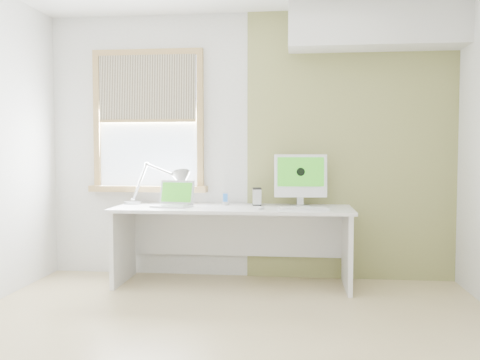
# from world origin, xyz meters

# --- Properties ---
(room) EXTENTS (4.04, 3.54, 2.64)m
(room) POSITION_xyz_m (0.00, 0.00, 1.30)
(room) COLOR #CCB480
(room) RESTS_ON ground
(accent_wall) EXTENTS (2.00, 0.02, 2.60)m
(accent_wall) POSITION_xyz_m (1.00, 1.74, 1.30)
(accent_wall) COLOR #939956
(accent_wall) RESTS_ON room
(soffit) EXTENTS (1.60, 0.40, 0.42)m
(soffit) POSITION_xyz_m (1.20, 1.57, 2.40)
(soffit) COLOR white
(soffit) RESTS_ON room
(window) EXTENTS (1.20, 0.14, 1.42)m
(window) POSITION_xyz_m (-1.00, 1.71, 1.54)
(window) COLOR #9E7B43
(window) RESTS_ON room
(desk) EXTENTS (2.20, 0.70, 0.73)m
(desk) POSITION_xyz_m (-0.11, 1.44, 0.53)
(desk) COLOR white
(desk) RESTS_ON room
(desk_lamp) EXTENTS (0.72, 0.29, 0.41)m
(desk_lamp) POSITION_xyz_m (-0.71, 1.53, 0.95)
(desk_lamp) COLOR #B7BABC
(desk_lamp) RESTS_ON desk
(laptop) EXTENTS (0.38, 0.33, 0.24)m
(laptop) POSITION_xyz_m (-0.66, 1.38, 0.79)
(laptop) COLOR #B7BABC
(laptop) RESTS_ON desk
(phone_dock) EXTENTS (0.07, 0.07, 0.13)m
(phone_dock) POSITION_xyz_m (-0.19, 1.53, 0.77)
(phone_dock) COLOR #B7BABC
(phone_dock) RESTS_ON desk
(external_drive) EXTENTS (0.10, 0.14, 0.17)m
(external_drive) POSITION_xyz_m (0.11, 1.57, 0.81)
(external_drive) COLOR #B7BABC
(external_drive) RESTS_ON desk
(imac) EXTENTS (0.50, 0.17, 0.49)m
(imac) POSITION_xyz_m (0.52, 1.56, 1.00)
(imac) COLOR #B7BABC
(imac) RESTS_ON desk
(keyboard) EXTENTS (0.46, 0.17, 0.02)m
(keyboard) POSITION_xyz_m (0.55, 1.24, 0.74)
(keyboard) COLOR white
(keyboard) RESTS_ON desk
(mouse) EXTENTS (0.09, 0.11, 0.03)m
(mouse) POSITION_xyz_m (0.17, 1.24, 0.74)
(mouse) COLOR white
(mouse) RESTS_ON desk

